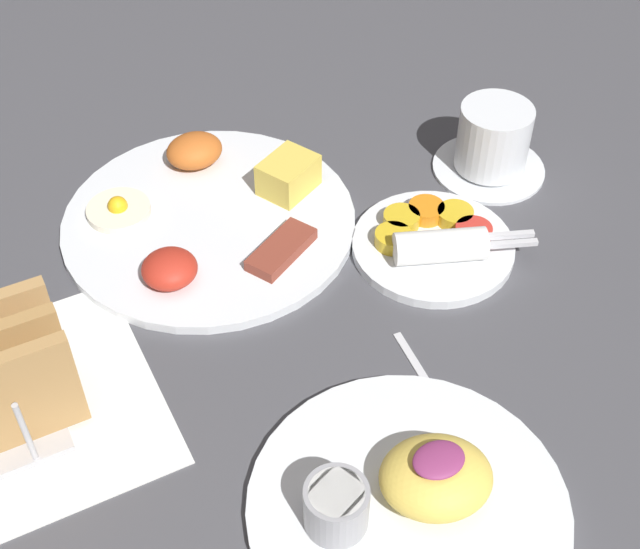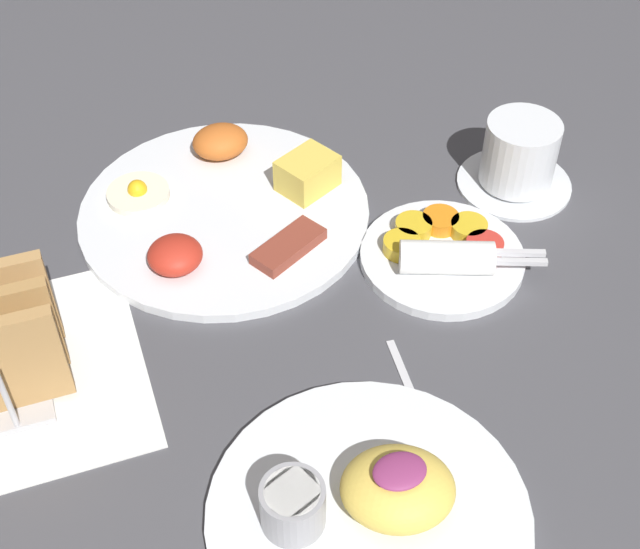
# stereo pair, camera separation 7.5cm
# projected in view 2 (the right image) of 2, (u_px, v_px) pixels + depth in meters

# --- Properties ---
(ground_plane) EXTENTS (3.00, 3.00, 0.00)m
(ground_plane) POSITION_uv_depth(u_px,v_px,m) (251.00, 327.00, 0.80)
(ground_plane) COLOR #47474C
(napkin_flat) EXTENTS (0.22, 0.22, 0.00)m
(napkin_flat) POSITION_uv_depth(u_px,v_px,m) (12.00, 380.00, 0.76)
(napkin_flat) COLOR white
(napkin_flat) RESTS_ON ground_plane
(plate_breakfast) EXTENTS (0.29, 0.29, 0.05)m
(plate_breakfast) POSITION_uv_depth(u_px,v_px,m) (226.00, 206.00, 0.90)
(plate_breakfast) COLOR white
(plate_breakfast) RESTS_ON ground_plane
(plate_condiments) EXTENTS (0.16, 0.16, 0.04)m
(plate_condiments) POSITION_uv_depth(u_px,v_px,m) (443.00, 252.00, 0.85)
(plate_condiments) COLOR white
(plate_condiments) RESTS_ON ground_plane
(plate_foreground) EXTENTS (0.24, 0.24, 0.06)m
(plate_foreground) POSITION_uv_depth(u_px,v_px,m) (368.00, 507.00, 0.66)
(plate_foreground) COLOR white
(plate_foreground) RESTS_ON ground_plane
(coffee_cup) EXTENTS (0.12, 0.12, 0.08)m
(coffee_cup) POSITION_uv_depth(u_px,v_px,m) (519.00, 158.00, 0.92)
(coffee_cup) COLOR white
(coffee_cup) RESTS_ON ground_plane
(teaspoon) EXTENTS (0.03, 0.13, 0.01)m
(teaspoon) POSITION_uv_depth(u_px,v_px,m) (423.00, 418.00, 0.73)
(teaspoon) COLOR silver
(teaspoon) RESTS_ON ground_plane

